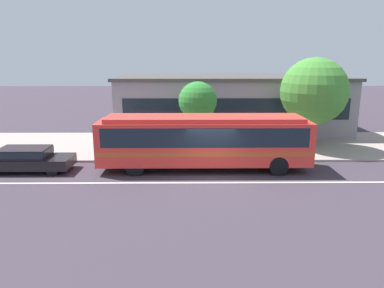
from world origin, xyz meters
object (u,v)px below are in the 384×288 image
object	(u,v)px
pedestrian_waiting_near_sign	(241,141)
street_tree_near_stop	(198,101)
sedan_behind_bus	(27,158)
bus_stop_sign	(282,133)
street_tree_mid_block	(314,91)
transit_bus	(204,139)

from	to	relation	value
pedestrian_waiting_near_sign	street_tree_near_stop	xyz separation A→B (m)	(-2.57, 2.23, 2.15)
sedan_behind_bus	bus_stop_sign	world-z (taller)	bus_stop_sign
street_tree_near_stop	street_tree_mid_block	world-z (taller)	street_tree_mid_block
street_tree_near_stop	bus_stop_sign	bearing A→B (deg)	-28.75
pedestrian_waiting_near_sign	bus_stop_sign	size ratio (longest dim) A/B	0.68
transit_bus	bus_stop_sign	size ratio (longest dim) A/B	4.85
pedestrian_waiting_near_sign	street_tree_near_stop	bearing A→B (deg)	138.98
street_tree_mid_block	pedestrian_waiting_near_sign	bearing A→B (deg)	-156.67
street_tree_near_stop	transit_bus	bearing A→B (deg)	-86.93
bus_stop_sign	street_tree_near_stop	size ratio (longest dim) A/B	0.53
transit_bus	pedestrian_waiting_near_sign	bearing A→B (deg)	44.18
sedan_behind_bus	street_tree_near_stop	world-z (taller)	street_tree_near_stop
street_tree_near_stop	pedestrian_waiting_near_sign	bearing A→B (deg)	-41.02
sedan_behind_bus	bus_stop_sign	distance (m)	14.36
bus_stop_sign	street_tree_mid_block	xyz separation A→B (m)	(2.59, 2.60, 2.22)
bus_stop_sign	street_tree_near_stop	world-z (taller)	street_tree_near_stop
sedan_behind_bus	bus_stop_sign	size ratio (longest dim) A/B	1.95
pedestrian_waiting_near_sign	bus_stop_sign	distance (m)	2.47
sedan_behind_bus	street_tree_near_stop	size ratio (longest dim) A/B	1.04
bus_stop_sign	street_tree_near_stop	xyz separation A→B (m)	(-4.92, 2.70, 1.57)
pedestrian_waiting_near_sign	street_tree_near_stop	world-z (taller)	street_tree_near_stop
pedestrian_waiting_near_sign	bus_stop_sign	bearing A→B (deg)	-11.24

